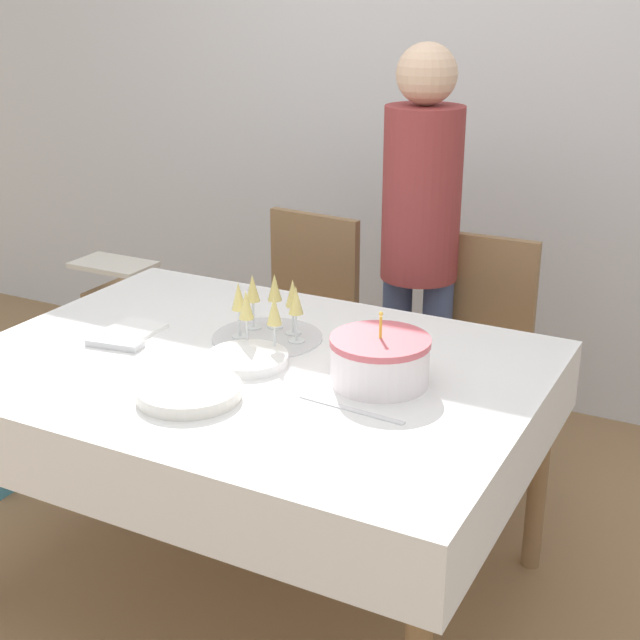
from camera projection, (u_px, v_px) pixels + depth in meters
ground_plane at (258, 586)px, 2.81m from camera, size 12.00×12.00×0.00m
wall_back at (463, 93)px, 3.76m from camera, size 8.00×0.05×2.70m
dining_table at (252, 393)px, 2.57m from camera, size 1.61×1.18×0.77m
dining_chair_far_left at (299, 325)px, 3.53m from camera, size 0.46×0.46×0.94m
dining_chair_far_right at (469, 358)px, 3.23m from camera, size 0.42×0.42×0.94m
birthday_cake at (380, 360)px, 2.37m from camera, size 0.27×0.27×0.20m
champagne_tray at (268, 313)px, 2.66m from camera, size 0.33×0.33×0.18m
plate_stack_main at (189, 392)px, 2.30m from camera, size 0.27×0.27×0.03m
plate_stack_dessert at (248, 359)px, 2.52m from camera, size 0.23×0.23×0.03m
cake_knife at (351, 409)px, 2.24m from camera, size 0.30×0.04×0.00m
fork_pile at (115, 343)px, 2.63m from camera, size 0.18×0.08×0.02m
napkin_pile at (134, 329)px, 2.75m from camera, size 0.15×0.15×0.01m
person_standing at (420, 228)px, 3.19m from camera, size 0.28×0.28×1.60m
high_chair at (130, 309)px, 3.80m from camera, size 0.33×0.35×0.71m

